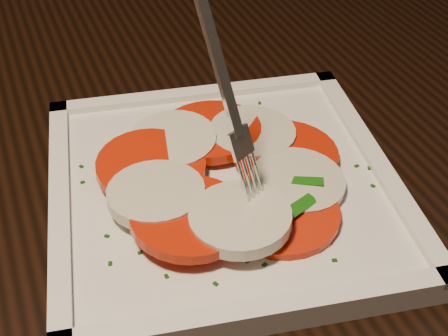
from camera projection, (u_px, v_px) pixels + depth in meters
table at (210, 245)px, 0.59m from camera, size 1.24×0.87×0.75m
chair at (67, 30)px, 1.17m from camera, size 0.44×0.44×0.93m
plate at (224, 190)px, 0.49m from camera, size 0.30×0.30×0.01m
caprese_salad at (224, 173)px, 0.48m from camera, size 0.22×0.20×0.02m
fork at (215, 80)px, 0.41m from camera, size 0.05×0.07×0.16m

